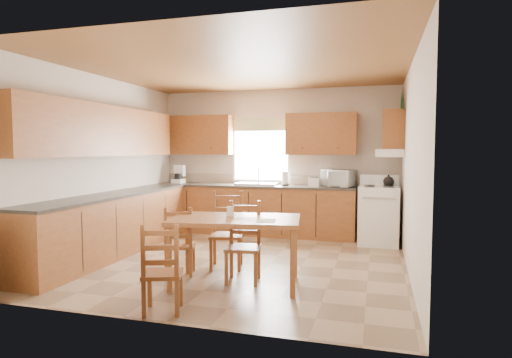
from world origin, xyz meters
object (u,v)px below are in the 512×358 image
(stove, at_px, (379,216))
(chair_near_left, at_px, (180,241))
(dining_table, at_px, (236,251))
(chair_far_left, at_px, (243,243))
(microwave, at_px, (339,178))
(chair_near_right, at_px, (163,267))
(chair_far_right, at_px, (226,230))

(stove, height_order, chair_near_left, stove)
(dining_table, relative_size, chair_far_left, 1.55)
(microwave, xyz_separation_m, chair_far_left, (-0.87, -2.84, -0.59))
(chair_near_right, bearing_deg, chair_far_left, -132.25)
(stove, bearing_deg, chair_far_right, -132.84)
(stove, distance_m, microwave, 0.95)
(chair_near_right, xyz_separation_m, chair_far_right, (0.07, 1.63, 0.07))
(stove, bearing_deg, chair_near_left, -133.22)
(microwave, xyz_separation_m, dining_table, (-0.92, -2.96, -0.67))
(chair_far_right, bearing_deg, chair_near_left, -149.36)
(chair_near_left, bearing_deg, microwave, -139.75)
(stove, xyz_separation_m, chair_far_right, (-1.95, -2.03, 0.03))
(dining_table, xyz_separation_m, chair_near_right, (-0.41, -0.98, 0.04))
(stove, relative_size, chair_far_left, 1.00)
(stove, relative_size, dining_table, 0.64)
(chair_near_right, bearing_deg, microwave, -128.02)
(chair_near_left, bearing_deg, stove, -151.96)
(chair_near_left, xyz_separation_m, chair_far_left, (0.86, -0.08, 0.05))
(stove, height_order, chair_far_right, chair_far_right)
(dining_table, height_order, chair_near_right, chair_near_right)
(dining_table, distance_m, chair_near_left, 0.83)
(stove, relative_size, chair_near_right, 1.08)
(chair_near_right, height_order, chair_far_right, chair_far_right)
(microwave, xyz_separation_m, chair_near_left, (-1.72, -2.76, -0.64))
(stove, distance_m, dining_table, 3.12)
(dining_table, bearing_deg, stove, 50.14)
(microwave, relative_size, chair_near_left, 0.58)
(microwave, relative_size, chair_near_right, 0.57)
(stove, distance_m, chair_near_right, 4.18)
(chair_far_right, bearing_deg, chair_near_right, -105.92)
(stove, xyz_separation_m, chair_far_left, (-1.55, -2.56, 0.00))
(chair_near_right, relative_size, chair_far_right, 0.87)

